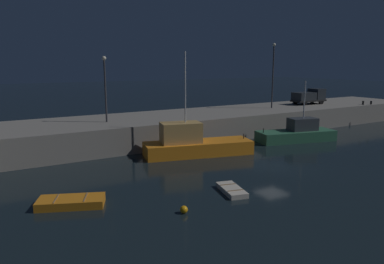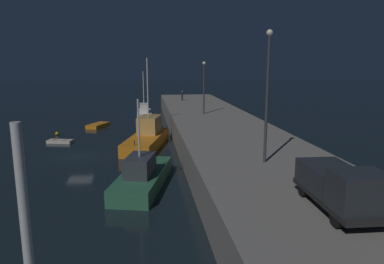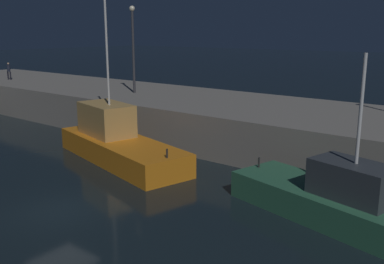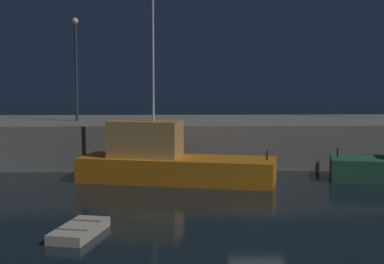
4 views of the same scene
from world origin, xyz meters
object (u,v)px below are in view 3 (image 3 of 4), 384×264
at_px(fishing_boat_white, 117,142).
at_px(lamp_post_west, 133,42).
at_px(fishing_trawler_red, 336,200).
at_px(dockworker, 9,70).

height_order(fishing_boat_white, lamp_post_west, fishing_boat_white).
relative_size(fishing_trawler_red, dockworker, 5.46).
bearing_deg(dockworker, fishing_trawler_red, -10.54).
xyz_separation_m(fishing_trawler_red, lamp_post_west, (-20.25, 8.17, 6.02)).
bearing_deg(lamp_post_west, dockworker, -176.28).
distance_m(fishing_boat_white, lamp_post_west, 11.53).
relative_size(fishing_boat_white, lamp_post_west, 1.60).
xyz_separation_m(fishing_trawler_red, dockworker, (-37.77, 7.03, 2.90)).
distance_m(fishing_trawler_red, lamp_post_west, 22.65).
distance_m(lamp_post_west, dockworker, 17.83).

